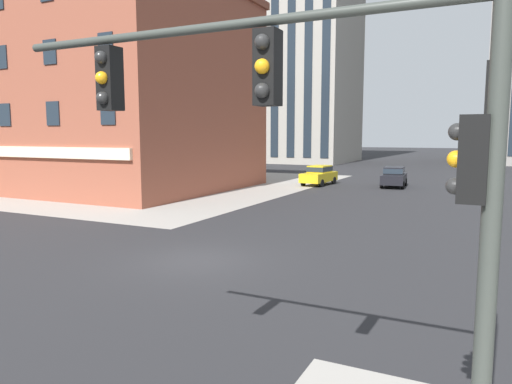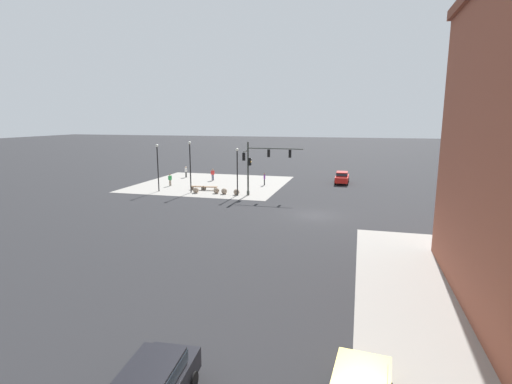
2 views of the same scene
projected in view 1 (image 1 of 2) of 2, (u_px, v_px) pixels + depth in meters
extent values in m
plane|color=#262628|center=(196.00, 261.00, 16.09)|extent=(320.00, 320.00, 0.00)
cube|color=gray|center=(133.00, 183.00, 42.67)|extent=(32.00, 32.00, 0.02)
cylinder|color=#383D38|center=(490.00, 243.00, 4.79)|extent=(0.20, 0.20, 6.35)
cylinder|color=#383D38|center=(214.00, 27.00, 5.93)|extent=(6.51, 0.12, 0.12)
cylinder|color=#383D38|center=(501.00, 42.00, 5.34)|extent=(0.11, 1.80, 0.11)
cube|color=black|center=(268.00, 68.00, 5.66)|extent=(0.28, 0.28, 0.90)
sphere|color=#282828|center=(262.00, 42.00, 5.49)|extent=(0.18, 0.18, 0.18)
sphere|color=orange|center=(262.00, 66.00, 5.52)|extent=(0.18, 0.18, 0.18)
sphere|color=#282828|center=(262.00, 91.00, 5.55)|extent=(0.18, 0.18, 0.18)
cube|color=black|center=(110.00, 79.00, 6.76)|extent=(0.28, 0.28, 0.90)
sphere|color=#282828|center=(101.00, 57.00, 6.58)|extent=(0.18, 0.18, 0.18)
sphere|color=orange|center=(102.00, 78.00, 6.62)|extent=(0.18, 0.18, 0.18)
sphere|color=#282828|center=(103.00, 98.00, 6.65)|extent=(0.18, 0.18, 0.18)
cube|color=black|center=(473.00, 159.00, 4.78)|extent=(0.28, 0.28, 0.90)
sphere|color=#282828|center=(457.00, 132.00, 4.82)|extent=(0.18, 0.18, 0.18)
sphere|color=orange|center=(456.00, 159.00, 4.85)|extent=(0.18, 0.18, 0.18)
sphere|color=#282828|center=(455.00, 186.00, 4.88)|extent=(0.18, 0.18, 0.18)
cube|color=black|center=(497.00, 96.00, 6.12)|extent=(0.28, 0.28, 0.90)
sphere|color=#282828|center=(498.00, 73.00, 5.94)|extent=(0.18, 0.18, 0.18)
sphere|color=orange|center=(497.00, 95.00, 5.97)|extent=(0.18, 0.18, 0.18)
sphere|color=#282828|center=(496.00, 118.00, 6.01)|extent=(0.18, 0.18, 0.18)
cube|color=gold|center=(319.00, 177.00, 40.62)|extent=(2.13, 4.53, 0.76)
cube|color=gold|center=(320.00, 169.00, 40.66)|extent=(1.67, 2.23, 0.60)
cube|color=#232D38|center=(320.00, 169.00, 40.66)|extent=(1.71, 2.32, 0.40)
cylinder|color=black|center=(321.00, 183.00, 39.07)|extent=(0.27, 0.66, 0.64)
cylinder|color=black|center=(303.00, 182.00, 39.93)|extent=(0.27, 0.66, 0.64)
cylinder|color=black|center=(334.00, 180.00, 41.39)|extent=(0.27, 0.66, 0.64)
cylinder|color=black|center=(316.00, 180.00, 42.25)|extent=(0.27, 0.66, 0.64)
cube|color=black|center=(394.00, 179.00, 39.04)|extent=(2.10, 4.52, 0.76)
cube|color=black|center=(394.00, 171.00, 38.82)|extent=(1.66, 2.22, 0.60)
cube|color=#232D38|center=(394.00, 171.00, 38.82)|extent=(1.70, 2.31, 0.40)
cylinder|color=black|center=(385.00, 181.00, 40.65)|extent=(0.27, 0.66, 0.64)
cylinder|color=black|center=(406.00, 182.00, 40.04)|extent=(0.27, 0.66, 0.64)
cylinder|color=black|center=(381.00, 184.00, 38.13)|extent=(0.27, 0.66, 0.64)
cylinder|color=black|center=(403.00, 185.00, 37.52)|extent=(0.27, 0.66, 0.64)
cube|color=brown|center=(98.00, 96.00, 38.84)|extent=(22.75, 17.03, 15.03)
cube|color=beige|center=(6.00, 151.00, 31.66)|extent=(21.62, 0.24, 0.70)
cube|color=#1E2833|center=(5.00, 115.00, 31.44)|extent=(1.10, 0.08, 1.50)
cube|color=#1E2833|center=(53.00, 113.00, 29.44)|extent=(1.10, 0.08, 1.50)
cube|color=#1E2833|center=(108.00, 112.00, 27.45)|extent=(1.10, 0.08, 1.50)
cube|color=#1E2833|center=(1.00, 57.00, 30.99)|extent=(1.10, 0.08, 1.50)
cube|color=#1E2833|center=(50.00, 52.00, 28.99)|extent=(1.10, 0.08, 1.50)
cube|color=#1E2833|center=(105.00, 46.00, 27.00)|extent=(1.10, 0.08, 1.50)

